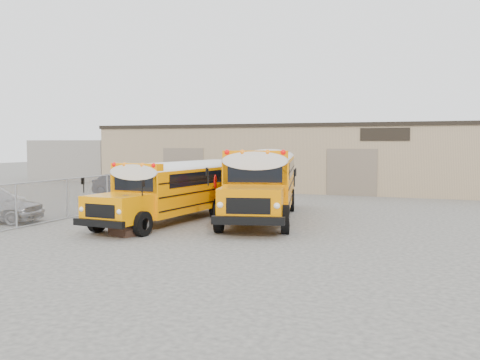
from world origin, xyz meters
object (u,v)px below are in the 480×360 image
(school_bus_right, at_px, (272,170))
(tarp_bundle, at_px, (126,215))
(car_dark, at_px, (125,186))
(school_bus_left, at_px, (231,178))

(school_bus_right, height_order, tarp_bundle, school_bus_right)
(tarp_bundle, height_order, car_dark, tarp_bundle)
(tarp_bundle, bearing_deg, car_dark, 123.67)
(car_dark, bearing_deg, tarp_bundle, -131.10)
(school_bus_left, height_order, school_bus_right, school_bus_right)
(tarp_bundle, relative_size, car_dark, 0.33)
(school_bus_left, distance_m, tarp_bundle, 9.25)
(car_dark, bearing_deg, school_bus_right, -66.65)
(school_bus_left, distance_m, school_bus_right, 3.61)
(school_bus_left, bearing_deg, school_bus_right, 71.59)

